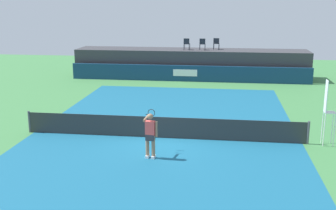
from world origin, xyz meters
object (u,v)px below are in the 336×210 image
at_px(spectator_chair_left, 202,44).
at_px(spectator_chair_center, 216,43).
at_px(tennis_player, 150,134).
at_px(net_post_near, 29,122).
at_px(net_post_far, 308,133).
at_px(tennis_ball, 209,131).
at_px(spectator_chair_far_left, 187,43).
at_px(umpire_chair, 327,108).

height_order(spectator_chair_left, spectator_chair_center, same).
bearing_deg(tennis_player, spectator_chair_left, 86.67).
bearing_deg(net_post_near, spectator_chair_left, 64.70).
bearing_deg(net_post_far, tennis_player, -158.77).
distance_m(spectator_chair_center, tennis_ball, 14.58).
height_order(spectator_chair_far_left, spectator_chair_left, same).
distance_m(umpire_chair, net_post_far, 1.28).
xyz_separation_m(spectator_chair_left, umpire_chair, (5.98, -15.01, -1.11)).
distance_m(net_post_near, tennis_ball, 8.31).
relative_size(net_post_far, tennis_ball, 14.71).
distance_m(spectator_chair_far_left, tennis_player, 17.51).
distance_m(spectator_chair_center, net_post_near, 17.67).
relative_size(umpire_chair, net_post_far, 2.76).
relative_size(spectator_chair_left, tennis_player, 0.50).
bearing_deg(spectator_chair_left, umpire_chair, -68.28).
relative_size(spectator_chair_left, net_post_far, 0.89).
distance_m(spectator_chair_far_left, tennis_ball, 14.22).
bearing_deg(net_post_far, tennis_ball, 164.17).
height_order(spectator_chair_left, umpire_chair, spectator_chair_left).
bearing_deg(tennis_player, tennis_ball, 59.66).
xyz_separation_m(umpire_chair, net_post_near, (-13.08, -0.00, -1.09)).
height_order(spectator_chair_center, net_post_near, spectator_chair_center).
bearing_deg(spectator_chair_center, net_post_far, -74.70).
xyz_separation_m(spectator_chair_left, net_post_near, (-7.10, -15.02, -2.19)).
bearing_deg(spectator_chair_center, tennis_ball, -89.76).
relative_size(net_post_near, tennis_player, 0.56).
bearing_deg(spectator_chair_far_left, net_post_far, -66.49).
bearing_deg(tennis_player, spectator_chair_center, 83.42).
height_order(spectator_chair_left, net_post_near, spectator_chair_left).
bearing_deg(spectator_chair_left, tennis_player, -93.33).
height_order(net_post_far, tennis_ball, net_post_far).
bearing_deg(umpire_chair, net_post_near, -179.99).
height_order(umpire_chair, tennis_player, umpire_chair).
xyz_separation_m(tennis_player, tennis_ball, (2.13, 3.64, -0.92)).
bearing_deg(net_post_near, umpire_chair, 0.01).
bearing_deg(spectator_chair_far_left, tennis_ball, -80.42).
xyz_separation_m(spectator_chair_left, tennis_ball, (1.11, -13.83, -2.66)).
height_order(spectator_chair_left, net_post_far, spectator_chair_left).
bearing_deg(net_post_far, spectator_chair_center, 105.30).
relative_size(spectator_chair_left, net_post_near, 0.89).
bearing_deg(spectator_chair_center, tennis_player, -96.58).
bearing_deg(tennis_player, umpire_chair, 19.34).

